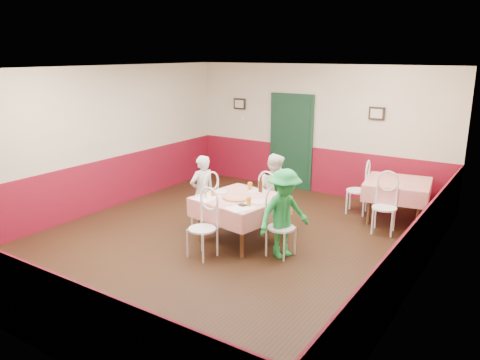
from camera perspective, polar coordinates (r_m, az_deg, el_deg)
The scene contains 39 objects.
floor at distance 7.85m, azimuth -1.75°, elevation -7.46°, with size 7.00×7.00×0.00m, color black.
ceiling at distance 7.24m, azimuth -1.94°, elevation 13.43°, with size 7.00×7.00×0.00m, color white.
back_wall at distance 10.42m, azimuth 9.37°, elevation 6.07°, with size 6.00×0.10×2.80m, color beige.
front_wall at distance 5.09m, azimuth -25.25°, elevation -4.96°, with size 6.00×0.10×2.80m, color beige.
left_wall at distance 9.44m, azimuth -16.95°, elevation 4.66°, with size 0.10×7.00×2.80m, color beige.
right_wall at distance 6.24m, azimuth 21.30°, elevation -0.96°, with size 0.10×7.00×2.80m, color beige.
wainscot_back at distance 10.59m, azimuth 9.13°, elevation 1.25°, with size 6.00×0.03×1.00m, color maroon.
wainscot_front at distance 5.45m, azimuth -24.01°, elevation -13.85°, with size 6.00×0.03×1.00m, color maroon.
wainscot_left at distance 9.62m, azimuth -16.48°, elevation -0.62°, with size 0.03×7.00×1.00m, color maroon.
wainscot_right at distance 6.54m, azimuth 20.41°, elevation -8.54°, with size 0.03×7.00×1.00m, color maroon.
door at distance 10.69m, azimuth 6.24°, elevation 4.51°, with size 0.96×0.06×2.10m, color black.
picture_left at distance 11.28m, azimuth -0.05°, elevation 9.27°, with size 0.32×0.03×0.26m, color black.
picture_right at distance 9.86m, azimuth 16.32°, elevation 7.79°, with size 0.32×0.03×0.26m, color black.
thermostat at distance 11.26m, azimuth 0.38°, elevation 7.47°, with size 0.10×0.03×0.10m, color white.
main_table at distance 7.73m, azimuth 0.00°, elevation -4.83°, with size 1.22×1.22×0.77m, color red.
second_table at distance 9.14m, azimuth 18.51°, elevation -2.43°, with size 1.12×1.12×0.77m, color red.
chair_left at distance 8.27m, azimuth -4.35°, elevation -2.96°, with size 0.42×0.42×0.90m, color white, non-canonical shape.
chair_right at distance 7.19m, azimuth 5.02°, elevation -5.83°, with size 0.42×0.42×0.90m, color white, non-canonical shape.
chair_far at distance 8.32m, azimuth 3.97°, elevation -2.85°, with size 0.42×0.42×0.90m, color white, non-canonical shape.
chair_near at distance 7.14m, azimuth -4.64°, elevation -5.98°, with size 0.42×0.42×0.90m, color white, non-canonical shape.
chair_second_a at distance 9.32m, azimuth 14.12°, elevation -1.27°, with size 0.42×0.42×0.90m, color white, non-canonical shape.
chair_second_b at distance 8.43m, azimuth 17.19°, elevation -3.27°, with size 0.42×0.42×0.90m, color white, non-canonical shape.
pizza at distance 7.54m, azimuth -0.36°, elevation -2.15°, with size 0.44×0.44×0.03m, color #B74723.
plate_left at distance 7.87m, azimuth -2.43°, elevation -1.45°, with size 0.25×0.25×0.01m, color white.
plate_right at distance 7.34m, azimuth 2.32°, elevation -2.70°, with size 0.25×0.25×0.01m, color white.
plate_far at distance 7.90m, azimuth 1.89°, elevation -1.39°, with size 0.25×0.25×0.01m, color white.
glass_a at distance 7.67m, azimuth -3.29°, elevation -1.47°, with size 0.07×0.07×0.13m, color #BF7219.
glass_b at distance 7.16m, azimuth 1.07°, elevation -2.67°, with size 0.07×0.07×0.13m, color #BF7219.
glass_c at distance 7.96m, azimuth 1.22°, elevation -0.78°, with size 0.08×0.08×0.14m, color #BF7219.
beer_bottle at distance 7.82m, azimuth 2.49°, elevation -0.71°, with size 0.07×0.07×0.24m, color #381C0A.
shaker_a at distance 7.58m, azimuth -4.47°, elevation -1.86°, with size 0.04×0.04×0.09m, color silver.
shaker_b at distance 7.51m, azimuth -4.17°, elevation -2.01°, with size 0.04×0.04×0.09m, color silver.
shaker_c at distance 7.66m, azimuth -4.28°, elevation -1.67°, with size 0.04×0.04×0.09m, color #B23319.
menu_left at distance 7.58m, azimuth -4.17°, elevation -2.19°, with size 0.30×0.40×0.00m, color white.
menu_right at distance 7.09m, azimuth 0.07°, elevation -3.41°, with size 0.30×0.40×0.00m, color white.
wallet at distance 7.19m, azimuth 0.28°, elevation -3.06°, with size 0.11×0.09×0.02m, color black.
diner_left at distance 8.24m, azimuth -4.62°, elevation -1.50°, with size 0.48×0.32×1.32m, color gray.
diner_far at distance 8.29m, azimuth 4.21°, elevation -1.32°, with size 0.65×0.51×1.34m, color gray.
diner_right at distance 7.08m, azimuth 5.39°, elevation -4.11°, with size 0.89×0.51×1.38m, color gray.
Camera 1 is at (4.18, -5.91, 3.04)m, focal length 35.00 mm.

